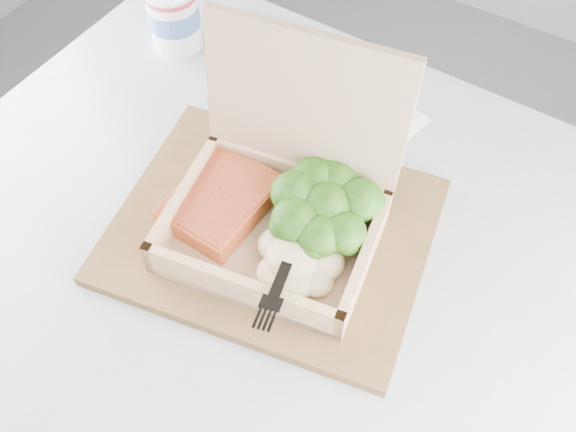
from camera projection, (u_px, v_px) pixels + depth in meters
The scene contains 9 objects.
cafe_table at pixel (240, 333), 0.84m from camera, with size 0.80×0.80×0.72m.
serving_tray at pixel (272, 231), 0.70m from camera, with size 0.33×0.27×0.01m, color brown.
takeout_container at pixel (283, 192), 0.66m from camera, with size 0.24×0.22×0.20m.
salmon_fillet at pixel (221, 201), 0.69m from camera, with size 0.09×0.12×0.02m, color #D05928.
broccoli_pile at pixel (326, 212), 0.67m from camera, with size 0.12×0.12×0.04m, color #3D791A, non-canonical shape.
mashed_potatoes at pixel (293, 258), 0.64m from camera, with size 0.09×0.08×0.03m, color beige.
plastic_fork at pixel (293, 247), 0.64m from camera, with size 0.05×0.14×0.03m.
paper_cup at pixel (174, 15), 0.85m from camera, with size 0.07×0.07×0.09m.
receipt at pixel (371, 134), 0.79m from camera, with size 0.08×0.14×0.00m, color white.
Camera 1 is at (-0.32, 0.18, 1.31)m, focal length 40.00 mm.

